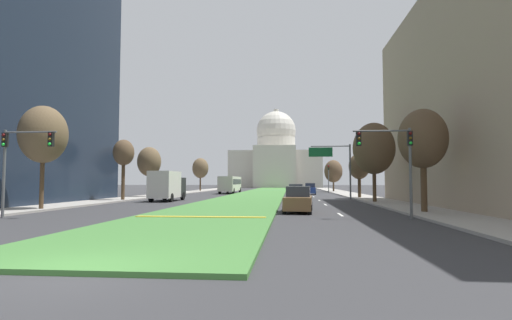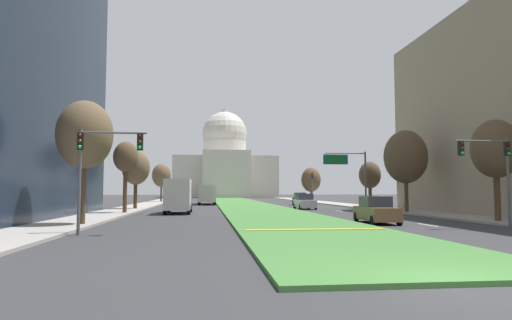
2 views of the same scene
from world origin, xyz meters
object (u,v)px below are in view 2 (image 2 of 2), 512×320
(traffic_light_near_left, at_px, (98,158))
(capitol_building, at_px, (225,167))
(street_tree_left_near, at_px, (85,135))
(street_tree_left_distant, at_px, (161,175))
(traffic_light_far_right, at_px, (312,183))
(sedan_lead_stopped, at_px, (376,211))
(street_tree_left_far, at_px, (136,168))
(overhead_guide_sign, at_px, (350,168))
(sedan_distant, at_px, (300,199))
(street_tree_right_far, at_px, (370,175))
(traffic_light_near_right, at_px, (494,163))
(sedan_midblock, at_px, (305,202))
(box_truck_delivery, at_px, (178,196))
(street_tree_right_near, at_px, (495,149))
(street_tree_right_mid, at_px, (405,157))
(street_tree_right_distant, at_px, (311,180))
(city_bus, at_px, (207,193))
(street_tree_left_mid, at_px, (126,158))

(traffic_light_near_left, bearing_deg, capitol_building, 84.53)
(street_tree_left_near, xyz_separation_m, street_tree_left_distant, (-0.63, 52.28, -0.71))
(street_tree_left_distant, bearing_deg, traffic_light_far_right, -19.53)
(sedan_lead_stopped, bearing_deg, street_tree_left_far, 130.74)
(street_tree_left_distant, bearing_deg, sedan_lead_stopped, -69.61)
(overhead_guide_sign, height_order, sedan_distant, overhead_guide_sign)
(sedan_lead_stopped, bearing_deg, street_tree_right_far, 69.72)
(traffic_light_near_right, height_order, street_tree_left_distant, street_tree_left_distant)
(traffic_light_near_left, xyz_separation_m, traffic_light_far_right, (22.86, 48.57, -0.48))
(street_tree_left_far, distance_m, sedan_midblock, 19.64)
(sedan_distant, relative_size, box_truck_delivery, 0.66)
(street_tree_left_near, height_order, street_tree_right_near, street_tree_left_near)
(street_tree_right_mid, bearing_deg, traffic_light_near_right, -97.87)
(street_tree_left_near, bearing_deg, street_tree_right_distant, 62.52)
(traffic_light_far_right, relative_size, street_tree_left_far, 0.78)
(street_tree_right_near, distance_m, street_tree_right_mid, 12.14)
(street_tree_left_distant, bearing_deg, street_tree_left_near, -89.31)
(overhead_guide_sign, xyz_separation_m, street_tree_right_distant, (3.30, 31.98, -0.49))
(traffic_light_near_right, distance_m, street_tree_right_far, 26.07)
(overhead_guide_sign, height_order, street_tree_right_distant, overhead_guide_sign)
(capitol_building, xyz_separation_m, city_bus, (-5.57, -69.10, -7.76))
(traffic_light_near_right, height_order, street_tree_right_near, street_tree_right_near)
(capitol_building, relative_size, overhead_guide_sign, 4.73)
(street_tree_right_far, bearing_deg, box_truck_delivery, -159.94)
(street_tree_left_near, bearing_deg, sedan_distant, 59.61)
(traffic_light_near_left, distance_m, street_tree_left_mid, 19.22)
(city_bus, bearing_deg, street_tree_left_mid, -105.65)
(overhead_guide_sign, relative_size, sedan_distant, 1.53)
(sedan_lead_stopped, xyz_separation_m, sedan_midblock, (0.11, 21.63, -0.01))
(street_tree_left_near, relative_size, street_tree_right_mid, 0.98)
(traffic_light_near_left, xyz_separation_m, box_truck_delivery, (2.76, 19.30, -2.12))
(street_tree_right_far, relative_size, sedan_lead_stopped, 1.17)
(overhead_guide_sign, distance_m, street_tree_right_distant, 32.15)
(overhead_guide_sign, bearing_deg, traffic_light_far_right, 86.29)
(traffic_light_far_right, height_order, box_truck_delivery, traffic_light_far_right)
(street_tree_left_far, relative_size, street_tree_right_far, 1.19)
(street_tree_left_near, xyz_separation_m, city_bus, (7.53, 40.57, -3.80))
(street_tree_right_near, distance_m, city_bus, 45.29)
(traffic_light_near_right, bearing_deg, street_tree_right_distant, 87.31)
(traffic_light_near_left, distance_m, sedan_midblock, 32.18)
(traffic_light_far_right, bearing_deg, overhead_guide_sign, -93.71)
(street_tree_right_far, relative_size, city_bus, 0.51)
(traffic_light_far_right, height_order, sedan_midblock, traffic_light_far_right)
(traffic_light_near_right, distance_m, street_tree_right_distant, 55.48)
(capitol_building, height_order, street_tree_right_mid, capitol_building)
(traffic_light_near_left, xyz_separation_m, street_tree_left_mid, (-2.09, 19.06, 1.36))
(street_tree_left_far, relative_size, city_bus, 0.61)
(street_tree_right_distant, xyz_separation_m, sedan_distant, (-5.38, -14.98, -3.28))
(traffic_light_near_right, relative_size, street_tree_left_distant, 0.74)
(box_truck_delivery, bearing_deg, street_tree_right_distant, 59.71)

